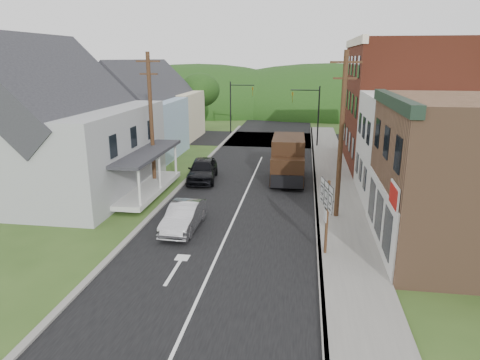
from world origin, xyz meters
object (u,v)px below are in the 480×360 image
at_px(route_sign_cluster, 327,207).
at_px(warning_sign, 326,218).
at_px(delivery_van, 288,159).
at_px(silver_sedan, 184,217).
at_px(dark_sedan, 203,170).

bearing_deg(route_sign_cluster, warning_sign, 74.15).
relative_size(delivery_van, route_sign_cluster, 1.67).
bearing_deg(silver_sedan, route_sign_cluster, -15.27).
height_order(delivery_van, route_sign_cluster, route_sign_cluster).
distance_m(delivery_van, route_sign_cluster, 12.34).
height_order(dark_sedan, route_sign_cluster, route_sign_cluster).
distance_m(silver_sedan, route_sign_cluster, 7.55).
bearing_deg(delivery_van, warning_sign, -80.73).
relative_size(dark_sedan, route_sign_cluster, 1.41).
bearing_deg(silver_sedan, dark_sedan, 98.39).
distance_m(silver_sedan, dark_sedan, 9.22).
relative_size(silver_sedan, delivery_van, 0.75).
height_order(silver_sedan, delivery_van, delivery_van).
distance_m(silver_sedan, delivery_van, 11.23).
xyz_separation_m(silver_sedan, warning_sign, (7.10, -1.67, 0.96)).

